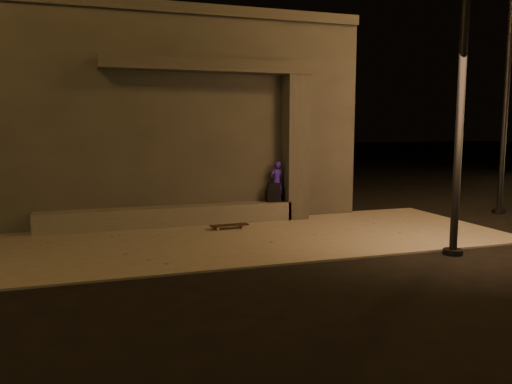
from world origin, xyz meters
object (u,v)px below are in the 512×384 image
object	(u,v)px
skateboarder	(277,181)
backpack	(273,195)
column	(295,148)
street_lamp_0	(465,25)
skateboard	(229,225)

from	to	relation	value
skateboarder	backpack	bearing A→B (deg)	-9.59
column	street_lamp_0	size ratio (longest dim) A/B	0.49
street_lamp_0	skateboarder	bearing A→B (deg)	114.84
backpack	street_lamp_0	xyz separation A→B (m)	(2.05, -4.21, 3.48)
skateboard	street_lamp_0	size ratio (longest dim) A/B	0.12
column	skateboard	bearing A→B (deg)	-157.10
skateboard	street_lamp_0	bearing A→B (deg)	-47.18
skateboarder	skateboard	xyz separation A→B (m)	(-1.46, -0.83, -0.88)
column	street_lamp_0	distance (m)	5.01
skateboarder	skateboard	size ratio (longest dim) A/B	1.13
column	skateboarder	world-z (taller)	column
column	skateboarder	bearing A→B (deg)	180.00
street_lamp_0	skateboard	bearing A→B (deg)	135.21
backpack	skateboard	world-z (taller)	backpack
column	skateboard	xyz separation A→B (m)	(-1.96, -0.83, -1.72)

